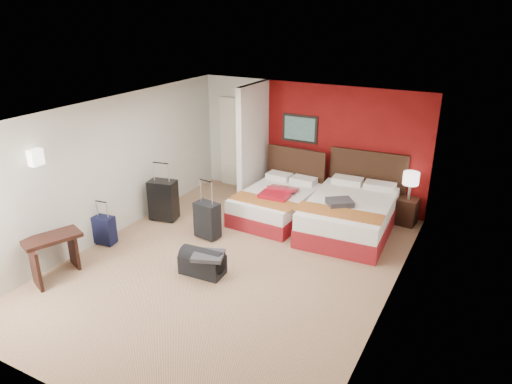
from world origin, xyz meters
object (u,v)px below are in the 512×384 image
Objects in this scene: bed_left at (276,205)px; suitcase_black at (163,201)px; bed_right at (349,216)px; red_suitcase_open at (279,193)px; suitcase_charcoal at (207,221)px; desk at (55,256)px; duffel_bag at (202,264)px; suitcase_navy at (105,231)px; nightstand at (407,211)px; table_lamp at (410,186)px.

suitcase_black is at bearing -146.56° from bed_left.
suitcase_black is at bearing -163.90° from bed_right.
red_suitcase_open is 1.53m from suitcase_charcoal.
desk is at bearing -113.21° from suitcase_charcoal.
suitcase_charcoal is 2.59m from desk.
suitcase_navy is at bearing 176.79° from duffel_bag.
table_lamp reaches higher than nightstand.
suitcase_charcoal is (1.19, -0.25, -0.07)m from suitcase_black.
duffel_bag is at bearing -47.85° from suitcase_black.
table_lamp is 0.68× the size of suitcase_black.
nightstand is 1.04× the size of suitcase_navy.
suitcase_black is at bearing -156.01° from red_suitcase_open.
table_lamp reaches higher than bed_right.
bed_right is 3.96× the size of table_lamp.
bed_left is 0.85× the size of bed_right.
bed_right is 2.52× the size of desk.
duffel_bag is at bearing -89.43° from bed_left.
desk is at bearing -116.96° from bed_left.
red_suitcase_open reaches higher than bed_left.
desk reaches higher than bed_left.
suitcase_black is at bearing 72.01° from suitcase_navy.
suitcase_navy is 0.60× the size of desk.
suitcase_charcoal is at bearing -143.13° from table_lamp.
suitcase_navy is at bearing -148.77° from bed_right.
suitcase_navy is (-4.53, -3.36, -0.54)m from table_lamp.
red_suitcase_open is at bearing 15.65° from suitcase_black.
suitcase_charcoal is 0.94× the size of duffel_bag.
bed_right is 4.23× the size of suitcase_navy.
suitcase_navy is (-1.46, -1.06, -0.08)m from suitcase_charcoal.
suitcase_charcoal is at bearing -114.50° from bed_left.
desk is at bearing -129.96° from nightstand.
suitcase_charcoal is 1.81m from suitcase_navy.
duffel_bag is at bearing -97.91° from red_suitcase_open.
bed_right is at bearing 3.22° from red_suitcase_open.
nightstand is at bearing 0.00° from table_lamp.
suitcase_charcoal reaches higher than suitcase_navy.
suitcase_navy is 0.72× the size of duffel_bag.
suitcase_charcoal is at bearing -23.37° from suitcase_black.
nightstand is at bearing 24.34° from bed_left.
suitcase_black reaches higher than bed_right.
bed_left is 2.46m from duffel_bag.
nightstand is 0.53m from table_lamp.
table_lamp is 0.77× the size of duffel_bag.
nightstand is (0.88, 0.87, -0.06)m from bed_right.
table_lamp is at bearing 44.98° from suitcase_charcoal.
table_lamp is 3.86m from suitcase_charcoal.
desk is at bearing -152.62° from duffel_bag.
bed_left is at bearing 41.94° from suitcase_navy.
desk is at bearing -137.20° from bed_right.
duffel_bag is (-2.45, -3.38, -0.61)m from table_lamp.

